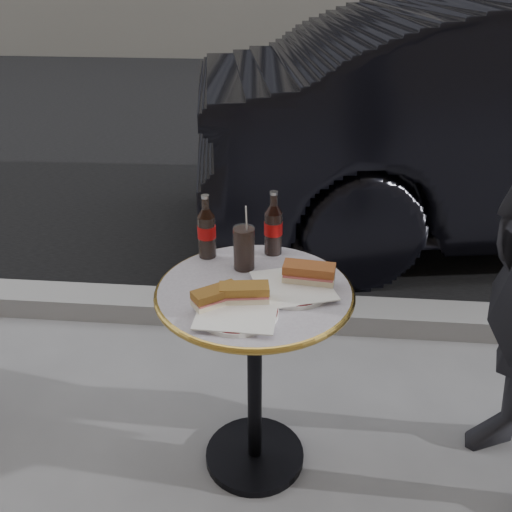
# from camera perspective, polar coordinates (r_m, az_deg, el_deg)

# --- Properties ---
(ground) EXTENTS (80.00, 80.00, 0.00)m
(ground) POSITION_cam_1_polar(r_m,az_deg,el_deg) (2.24, -0.13, -19.52)
(ground) COLOR gray
(ground) RESTS_ON ground
(asphalt_road) EXTENTS (40.00, 8.00, 0.00)m
(asphalt_road) POSITION_cam_1_polar(r_m,az_deg,el_deg) (6.71, 4.01, 13.65)
(asphalt_road) COLOR black
(asphalt_road) RESTS_ON ground
(curb) EXTENTS (40.00, 0.20, 0.12)m
(curb) POSITION_cam_1_polar(r_m,az_deg,el_deg) (2.89, 1.56, -5.64)
(curb) COLOR gray
(curb) RESTS_ON ground
(bistro_table) EXTENTS (0.62, 0.62, 0.73)m
(bistro_table) POSITION_cam_1_polar(r_m,az_deg,el_deg) (1.98, -0.14, -12.35)
(bistro_table) COLOR #BAB2C4
(bistro_table) RESTS_ON ground
(plate_left) EXTENTS (0.28, 0.28, 0.01)m
(plate_left) POSITION_cam_1_polar(r_m,az_deg,el_deg) (1.65, -1.85, -5.62)
(plate_left) COLOR white
(plate_left) RESTS_ON bistro_table
(plate_right) EXTENTS (0.27, 0.27, 0.01)m
(plate_right) POSITION_cam_1_polar(r_m,az_deg,el_deg) (1.76, 3.74, -3.20)
(plate_right) COLOR silver
(plate_right) RESTS_ON bistro_table
(sandwich_left_a) EXTENTS (0.15, 0.13, 0.05)m
(sandwich_left_a) POSITION_cam_1_polar(r_m,az_deg,el_deg) (1.66, -4.04, -4.13)
(sandwich_left_a) COLOR brown
(sandwich_left_a) RESTS_ON plate_left
(sandwich_left_b) EXTENTS (0.15, 0.09, 0.05)m
(sandwich_left_b) POSITION_cam_1_polar(r_m,az_deg,el_deg) (1.67, -1.18, -3.79)
(sandwich_left_b) COLOR #9D6828
(sandwich_left_b) RESTS_ON plate_left
(sandwich_right) EXTENTS (0.17, 0.09, 0.06)m
(sandwich_right) POSITION_cam_1_polar(r_m,az_deg,el_deg) (1.77, 5.31, -1.78)
(sandwich_right) COLOR #9F5328
(sandwich_right) RESTS_ON plate_right
(cola_bottle_left) EXTENTS (0.08, 0.08, 0.22)m
(cola_bottle_left) POSITION_cam_1_polar(r_m,az_deg,el_deg) (1.92, -4.98, 2.98)
(cola_bottle_left) COLOR black
(cola_bottle_left) RESTS_ON bistro_table
(cola_bottle_right) EXTENTS (0.07, 0.07, 0.23)m
(cola_bottle_right) POSITION_cam_1_polar(r_m,az_deg,el_deg) (1.93, 1.75, 3.34)
(cola_bottle_right) COLOR black
(cola_bottle_right) RESTS_ON bistro_table
(cola_glass) EXTENTS (0.08, 0.08, 0.15)m
(cola_glass) POSITION_cam_1_polar(r_m,az_deg,el_deg) (1.85, -1.22, 0.81)
(cola_glass) COLOR black
(cola_glass) RESTS_ON bistro_table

